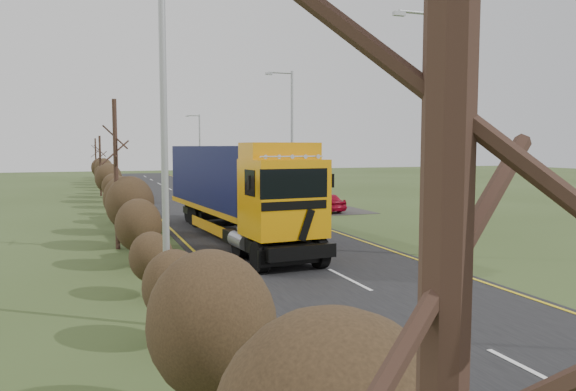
{
  "coord_description": "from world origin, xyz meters",
  "views": [
    {
      "loc": [
        -7.63,
        -19.57,
        4.16
      ],
      "look_at": [
        0.64,
        3.37,
        2.03
      ],
      "focal_mm": 35.0,
      "sensor_mm": 36.0,
      "label": 1
    }
  ],
  "objects_px": {
    "car_red_hatchback": "(322,202)",
    "streetlight_near": "(433,123)",
    "lorry": "(237,185)",
    "speed_sign": "(302,191)",
    "car_blue_sedan": "(274,189)"
  },
  "relations": [
    {
      "from": "car_red_hatchback",
      "to": "streetlight_near",
      "type": "distance_m",
      "value": 15.49
    },
    {
      "from": "lorry",
      "to": "car_red_hatchback",
      "type": "distance_m",
      "value": 11.53
    },
    {
      "from": "streetlight_near",
      "to": "speed_sign",
      "type": "bearing_deg",
      "value": 89.41
    },
    {
      "from": "lorry",
      "to": "streetlight_near",
      "type": "bearing_deg",
      "value": -52.36
    },
    {
      "from": "car_blue_sedan",
      "to": "lorry",
      "type": "bearing_deg",
      "value": 102.16
    },
    {
      "from": "speed_sign",
      "to": "car_blue_sedan",
      "type": "bearing_deg",
      "value": 79.87
    },
    {
      "from": "car_red_hatchback",
      "to": "speed_sign",
      "type": "height_order",
      "value": "speed_sign"
    },
    {
      "from": "car_red_hatchback",
      "to": "speed_sign",
      "type": "distance_m",
      "value": 2.1
    },
    {
      "from": "car_blue_sedan",
      "to": "speed_sign",
      "type": "distance_m",
      "value": 11.54
    },
    {
      "from": "car_red_hatchback",
      "to": "car_blue_sedan",
      "type": "xyz_separation_m",
      "value": [
        0.28,
        10.5,
        0.06
      ]
    },
    {
      "from": "car_blue_sedan",
      "to": "speed_sign",
      "type": "xyz_separation_m",
      "value": [
        -2.02,
        -11.33,
        0.76
      ]
    },
    {
      "from": "streetlight_near",
      "to": "lorry",
      "type": "bearing_deg",
      "value": 132.53
    },
    {
      "from": "lorry",
      "to": "car_red_hatchback",
      "type": "bearing_deg",
      "value": 42.1
    },
    {
      "from": "car_blue_sedan",
      "to": "streetlight_near",
      "type": "height_order",
      "value": "streetlight_near"
    },
    {
      "from": "speed_sign",
      "to": "car_red_hatchback",
      "type": "bearing_deg",
      "value": 25.56
    }
  ]
}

